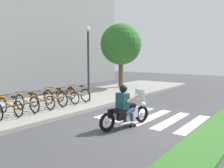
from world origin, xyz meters
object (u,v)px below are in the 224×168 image
at_px(bicycle_3, 27,103).
at_px(bicycle_5, 55,97).
at_px(motorcycle, 126,113).
at_px(street_lamp, 88,54).
at_px(bicycle_6, 67,96).
at_px(bicycle_2, 10,106).
at_px(rider, 124,103).
at_px(bicycle_7, 78,94).
at_px(bike_rack, 43,101).
at_px(tree_near_rack, 121,45).
at_px(bicycle_4, 42,101).

height_order(bicycle_3, bicycle_5, bicycle_5).
xyz_separation_m(motorcycle, bicycle_3, (-1.03, 4.03, 0.05)).
bearing_deg(street_lamp, bicycle_6, -159.11).
height_order(bicycle_2, bicycle_5, bicycle_5).
bearing_deg(motorcycle, rider, 164.50).
relative_size(motorcycle, rider, 1.52).
xyz_separation_m(bicycle_7, bike_rack, (-2.49, -0.55, 0.07)).
height_order(bicycle_3, tree_near_rack, tree_near_rack).
bearing_deg(tree_near_rack, bicycle_2, -171.53).
bearing_deg(rider, bicycle_3, 103.35).
relative_size(bicycle_3, tree_near_rack, 0.35).
bearing_deg(tree_near_rack, bicycle_3, -170.83).
bearing_deg(bicycle_2, bicycle_3, -0.10).
distance_m(bicycle_2, street_lamp, 5.86).
relative_size(bicycle_4, tree_near_rack, 0.36).
bearing_deg(street_lamp, bicycle_5, -163.31).
bearing_deg(rider, bicycle_7, 64.74).
xyz_separation_m(motorcycle, bicycle_6, (1.11, 4.03, 0.03)).
bearing_deg(rider, street_lamp, 53.02).
distance_m(motorcycle, bike_rack, 3.54).
distance_m(bicycle_2, tree_near_rack, 9.78).
bearing_deg(bicycle_3, bicycle_7, 0.00).
relative_size(street_lamp, tree_near_rack, 0.86).
distance_m(motorcycle, tree_near_rack, 9.70).
relative_size(motorcycle, bicycle_4, 1.30).
bearing_deg(bicycle_7, rider, -115.26).
bearing_deg(bike_rack, bicycle_3, 122.70).
distance_m(bicycle_3, bike_rack, 0.66).
height_order(motorcycle, bicycle_2, motorcycle).
bearing_deg(street_lamp, bicycle_3, -168.18).
height_order(bicycle_4, street_lamp, street_lamp).
relative_size(bicycle_5, tree_near_rack, 0.35).
xyz_separation_m(rider, bicycle_3, (-0.95, 4.01, -0.31)).
relative_size(bicycle_3, street_lamp, 0.41).
distance_m(bicycle_3, tree_near_rack, 9.11).
distance_m(motorcycle, bicycle_2, 4.39).
bearing_deg(bicycle_2, bicycle_5, -0.05).
height_order(bicycle_4, bicycle_6, same).
relative_size(motorcycle, tree_near_rack, 0.46).
distance_m(street_lamp, tree_near_rack, 3.96).
bearing_deg(bicycle_6, motorcycle, -105.33).
relative_size(bike_rack, tree_near_rack, 1.20).
relative_size(bicycle_6, bike_rack, 0.29).
bearing_deg(street_lamp, tree_near_rack, 5.89).
height_order(bicycle_4, tree_near_rack, tree_near_rack).
bearing_deg(bicycle_5, bicycle_6, 0.15).
distance_m(rider, bicycle_2, 4.36).
xyz_separation_m(motorcycle, bicycle_4, (-0.32, 4.03, 0.03)).
bearing_deg(bicycle_2, bicycle_6, 0.00).
xyz_separation_m(bicycle_5, bicycle_6, (0.71, 0.00, -0.03)).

